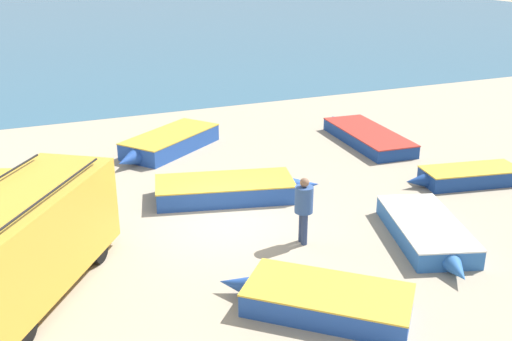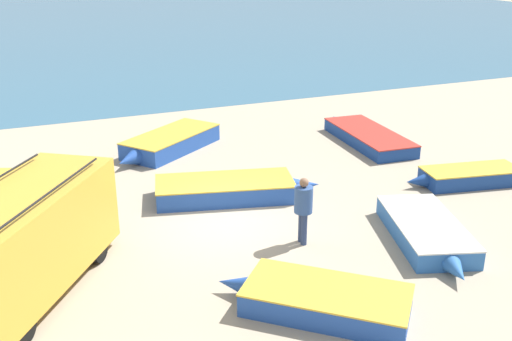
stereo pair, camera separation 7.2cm
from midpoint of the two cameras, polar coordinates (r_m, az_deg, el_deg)
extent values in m
plane|color=tan|center=(16.61, -2.76, -4.97)|extent=(200.00, 200.00, 0.00)
cube|color=#33607A|center=(66.69, -18.72, 13.41)|extent=(120.00, 80.00, 0.01)
cube|color=gold|center=(13.72, -21.21, -6.18)|extent=(4.57, 5.42, 2.05)
cube|color=black|center=(16.01, -15.96, -3.89)|extent=(1.54, 1.10, 0.92)
cube|color=#1E232D|center=(15.51, -16.52, -0.04)|extent=(1.46, 1.02, 0.66)
cylinder|color=black|center=(15.78, -20.29, -6.40)|extent=(0.57, 0.69, 0.69)
cylinder|color=black|center=(14.99, -14.71, -7.20)|extent=(0.57, 0.69, 0.69)
cylinder|color=black|center=(12.60, -21.24, -13.75)|extent=(0.57, 0.69, 0.69)
cylinder|color=black|center=(12.88, -18.99, -2.06)|extent=(2.46, 3.56, 0.05)
cube|color=#234CA3|center=(18.07, -2.89, -1.84)|extent=(4.36, 2.61, 0.54)
cone|color=#234CA3|center=(18.47, 4.81, -1.39)|extent=(0.99, 0.71, 0.51)
cube|color=gold|center=(18.00, -2.90, -1.24)|extent=(0.57, 1.55, 0.05)
cube|color=gold|center=(17.96, -2.90, -0.99)|extent=(4.40, 2.64, 0.04)
cube|color=#2D66AD|center=(16.21, 15.95, -5.53)|extent=(2.59, 3.78, 0.48)
cone|color=#2D66AD|center=(14.50, 18.80, -9.12)|extent=(0.67, 0.86, 0.46)
cube|color=silver|center=(16.14, 16.01, -4.97)|extent=(1.48, 0.64, 0.05)
cube|color=silver|center=(16.11, 16.04, -4.69)|extent=(2.61, 3.81, 0.04)
cube|color=navy|center=(23.53, 10.79, 3.09)|extent=(2.00, 4.57, 0.45)
cone|color=navy|center=(25.83, 7.87, 4.84)|extent=(0.50, 1.01, 0.43)
cube|color=#B22D23|center=(23.48, 10.81, 3.47)|extent=(1.57, 0.31, 0.05)
cube|color=#B22D23|center=(23.46, 10.83, 3.67)|extent=(2.02, 4.62, 0.04)
cube|color=navy|center=(20.36, 19.88, -0.56)|extent=(3.26, 1.76, 0.47)
cone|color=navy|center=(19.46, 15.14, -0.99)|extent=(0.75, 0.57, 0.45)
cube|color=gold|center=(20.31, 19.94, -0.11)|extent=(0.40, 1.13, 0.05)
cube|color=gold|center=(20.28, 19.97, 0.12)|extent=(3.30, 1.78, 0.04)
cube|color=#234CA3|center=(12.81, 6.90, -12.24)|extent=(3.59, 3.44, 0.49)
cone|color=#234CA3|center=(13.30, -1.94, -10.76)|extent=(0.86, 0.84, 0.47)
cube|color=gold|center=(12.72, 6.93, -11.56)|extent=(1.13, 1.24, 0.05)
cube|color=gold|center=(12.67, 6.95, -11.24)|extent=(3.63, 3.48, 0.04)
cube|color=#234CA3|center=(22.57, -7.97, 2.71)|extent=(4.14, 3.68, 0.61)
cone|color=#234CA3|center=(20.88, -12.01, 0.96)|extent=(1.03, 0.97, 0.58)
cube|color=gold|center=(22.50, -8.00, 3.29)|extent=(1.09, 1.38, 0.05)
cube|color=gold|center=(22.48, -8.01, 3.50)|extent=(4.18, 3.71, 0.04)
cylinder|color=navy|center=(15.30, 4.72, -5.57)|extent=(0.16, 0.16, 0.87)
cylinder|color=navy|center=(15.45, 4.48, -5.29)|extent=(0.16, 0.16, 0.87)
cylinder|color=#335189|center=(15.05, 4.68, -2.78)|extent=(0.47, 0.47, 0.69)
sphere|color=#8C664C|center=(14.87, 4.73, -1.15)|extent=(0.23, 0.23, 0.23)
camera|label=1|loc=(0.04, -89.88, 0.04)|focal=42.00mm
camera|label=2|loc=(0.04, 90.12, -0.04)|focal=42.00mm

